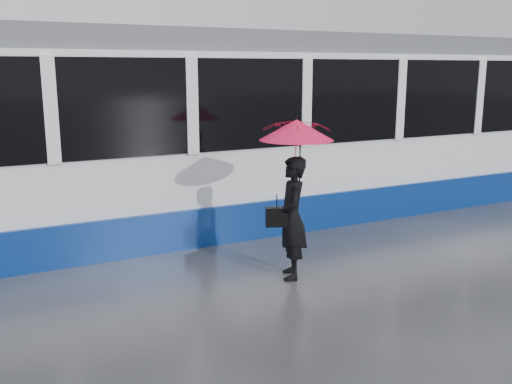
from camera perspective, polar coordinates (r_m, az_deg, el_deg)
ground at (r=8.01m, az=-1.01°, el=-7.82°), size 90.00×90.00×0.00m
rails at (r=10.20m, az=-7.28°, el=-3.42°), size 34.00×1.51×0.02m
tram at (r=9.97m, az=-6.20°, el=5.79°), size 26.00×2.56×3.35m
woman at (r=7.53m, az=3.61°, el=-2.62°), size 0.60×0.70×1.64m
umbrella at (r=7.36m, az=4.05°, el=4.78°), size 1.26×1.26×1.10m
handbag at (r=7.43m, az=2.08°, el=-2.49°), size 0.32×0.23×0.43m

